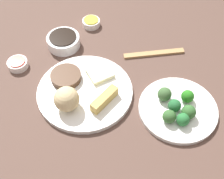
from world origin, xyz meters
TOP-DOWN VIEW (x-y plane):
  - tabletop at (0.00, 0.00)m, footprint 2.20×2.20m
  - main_plate at (0.01, -0.01)m, footprint 0.30×0.30m
  - rice_scoop at (0.01, -0.09)m, footprint 0.07×0.07m
  - spring_roll at (0.09, -0.01)m, footprint 0.03×0.10m
  - crab_rangoon_wonton at (0.01, 0.07)m, footprint 0.09×0.09m
  - stir_fry_heap at (-0.07, -0.01)m, footprint 0.10×0.10m
  - broccoli_plate at (0.27, 0.11)m, footprint 0.24×0.24m
  - broccoli_floret_0 at (0.26, 0.10)m, footprint 0.04×0.04m
  - broccoli_floret_1 at (0.31, 0.10)m, footprint 0.04×0.04m
  - broccoli_floret_2 at (0.22, 0.11)m, footprint 0.04×0.04m
  - broccoli_floret_3 at (0.28, 0.15)m, footprint 0.04×0.04m
  - broccoli_floret_4 at (0.27, 0.06)m, footprint 0.04×0.04m
  - broccoli_floret_5 at (0.31, 0.07)m, footprint 0.04×0.04m
  - soy_sauce_bowl at (-0.19, 0.10)m, footprint 0.12×0.12m
  - soy_sauce_bowl_liquid at (-0.19, 0.10)m, footprint 0.09×0.09m
  - sauce_ramekin_sweet_and_sour at (-0.24, -0.07)m, footprint 0.07×0.07m
  - sauce_ramekin_sweet_and_sour_liquid at (-0.24, -0.07)m, footprint 0.05×0.05m
  - sauce_ramekin_hot_mustard at (-0.19, 0.25)m, footprint 0.07×0.07m
  - sauce_ramekin_hot_mustard_liquid at (-0.19, 0.25)m, footprint 0.05×0.05m
  - chopsticks_pair at (0.08, 0.27)m, footprint 0.16×0.17m

SIDE VIEW (x-z plane):
  - tabletop at x=0.00m, z-range 0.00..0.02m
  - chopsticks_pair at x=0.08m, z-range 0.02..0.03m
  - broccoli_plate at x=0.27m, z-range 0.02..0.03m
  - main_plate at x=0.01m, z-range 0.02..0.04m
  - sauce_ramekin_sweet_and_sour at x=-0.24m, z-range 0.02..0.04m
  - sauce_ramekin_hot_mustard at x=-0.19m, z-range 0.02..0.04m
  - soy_sauce_bowl at x=-0.19m, z-range 0.02..0.06m
  - crab_rangoon_wonton at x=0.01m, z-range 0.04..0.05m
  - sauce_ramekin_sweet_and_sour_liquid at x=-0.24m, z-range 0.04..0.05m
  - sauce_ramekin_hot_mustard_liquid at x=-0.19m, z-range 0.04..0.05m
  - stir_fry_heap at x=-0.07m, z-range 0.04..0.06m
  - spring_roll at x=0.09m, z-range 0.04..0.07m
  - broccoli_floret_5 at x=0.31m, z-range 0.03..0.07m
  - broccoli_floret_0 at x=0.26m, z-range 0.03..0.07m
  - broccoli_floret_3 at x=0.28m, z-range 0.03..0.07m
  - broccoli_floret_4 at x=0.27m, z-range 0.03..0.07m
  - broccoli_floret_2 at x=0.22m, z-range 0.03..0.08m
  - broccoli_floret_1 at x=0.31m, z-range 0.03..0.08m
  - soy_sauce_bowl_liquid at x=-0.19m, z-range 0.06..0.06m
  - rice_scoop at x=0.01m, z-range 0.04..0.11m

